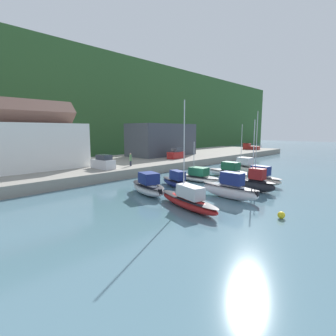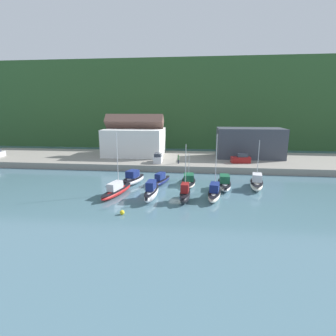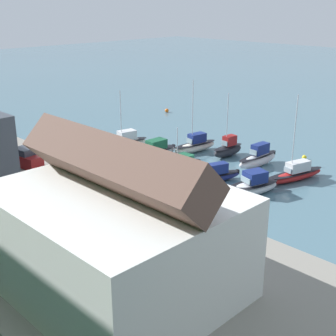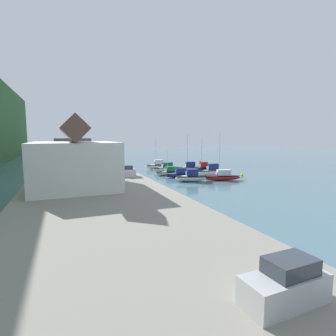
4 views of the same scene
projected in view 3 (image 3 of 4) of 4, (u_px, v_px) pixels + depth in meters
ground_plane at (205, 172)px, 56.62m from camera, size 320.00×320.00×0.00m
quay_promenade at (49, 222)px, 42.20m from camera, size 115.21×20.92×1.39m
harbor_clubhouse at (115, 235)px, 30.15m from camera, size 15.19×12.17×10.73m
moored_boat_0 at (253, 186)px, 49.88m from camera, size 4.19×6.92×2.55m
moored_boat_1 at (215, 175)px, 53.24m from camera, size 3.56×6.83×2.19m
moored_boat_2 at (181, 166)px, 56.30m from camera, size 2.69×7.35×5.67m
moored_boat_3 at (155, 151)px, 61.41m from camera, size 2.47×7.51×2.40m
moored_boat_4 at (125, 143)px, 64.76m from camera, size 3.29×7.17×8.29m
moored_boat_5 at (295, 174)px, 53.67m from camera, size 3.78×8.57×10.03m
moored_boat_6 at (258, 158)px, 58.14m from camera, size 1.98×7.06×2.89m
moored_boat_7 at (228, 149)px, 61.89m from camera, size 1.82×5.21×8.52m
moored_boat_8 at (195, 145)px, 63.82m from camera, size 2.87×7.14×9.80m
parked_car_0 at (145, 202)px, 42.48m from camera, size 1.91×4.25×2.16m
parked_car_2 at (26, 159)px, 54.02m from camera, size 4.41×2.36×2.16m
person_on_quay at (119, 184)px, 46.12m from camera, size 0.40×0.40×2.14m
mooring_buoy_0 at (304, 157)px, 60.84m from camera, size 0.60×0.60×0.60m
mooring_buoy_1 at (167, 111)px, 86.47m from camera, size 0.71×0.71×0.71m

